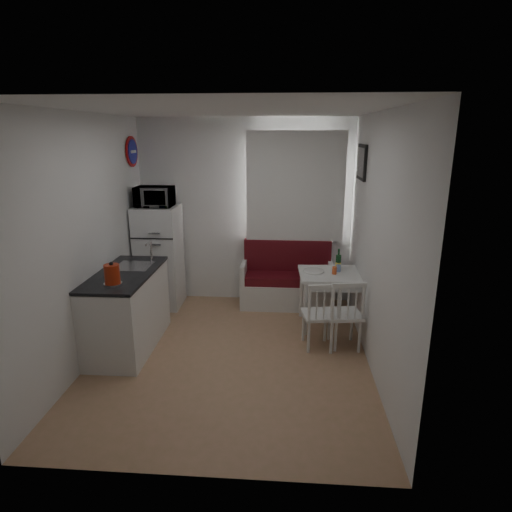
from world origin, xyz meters
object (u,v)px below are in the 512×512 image
at_px(microwave, 154,197).
at_px(bench, 287,285).
at_px(wine_bottle, 338,260).
at_px(chair_left, 321,309).
at_px(kettle, 112,274).
at_px(kitchen_counter, 128,309).
at_px(fridge, 160,257).
at_px(chair_right, 344,308).
at_px(dining_table, 338,279).

bearing_deg(microwave, bench, 5.11).
bearing_deg(wine_bottle, chair_left, -109.07).
bearing_deg(bench, microwave, -174.89).
xyz_separation_m(chair_left, kettle, (-2.14, -0.51, 0.52)).
bearing_deg(kitchen_counter, fridge, 89.10).
bearing_deg(kitchen_counter, microwave, 89.06).
bearing_deg(kitchen_counter, kettle, -83.54).
height_order(kitchen_counter, microwave, microwave).
bearing_deg(chair_right, chair_left, 170.69).
height_order(bench, chair_left, bench).
height_order(chair_left, chair_right, chair_right).
bearing_deg(dining_table, fridge, 165.09).
relative_size(microwave, wine_bottle, 1.73).
bearing_deg(chair_left, chair_right, -10.24).
height_order(chair_right, kettle, kettle).
distance_m(bench, chair_right, 1.45).
xyz_separation_m(kettle, wine_bottle, (2.40, 1.26, -0.17)).
distance_m(bench, kettle, 2.61).
height_order(chair_right, microwave, microwave).
relative_size(dining_table, chair_right, 2.17).
relative_size(chair_left, chair_right, 0.97).
distance_m(chair_right, wine_bottle, 0.83).
xyz_separation_m(chair_right, wine_bottle, (-0.00, 0.76, 0.33)).
xyz_separation_m(bench, kettle, (-1.76, -1.79, 0.71)).
xyz_separation_m(bench, dining_table, (0.63, -0.63, 0.32)).
relative_size(kitchen_counter, chair_right, 2.92).
bearing_deg(fridge, kitchen_counter, -90.90).
bearing_deg(fridge, chair_left, -28.45).
bearing_deg(wine_bottle, kitchen_counter, -161.44).
relative_size(chair_left, wine_bottle, 1.55).
distance_m(fridge, microwave, 0.85).
bearing_deg(dining_table, wine_bottle, 81.22).
bearing_deg(dining_table, kettle, -156.84).
xyz_separation_m(kitchen_counter, bench, (1.81, 1.35, -0.15)).
height_order(chair_left, kettle, kettle).
distance_m(chair_left, kettle, 2.26).
distance_m(bench, dining_table, 0.95).
height_order(dining_table, microwave, microwave).
bearing_deg(wine_bottle, fridge, 170.15).
relative_size(kitchen_counter, bench, 1.02).
bearing_deg(kettle, microwave, 91.05).
bearing_deg(wine_bottle, kettle, -152.30).
bearing_deg(chair_right, bench, 107.74).
height_order(kitchen_counter, dining_table, kitchen_counter).
bearing_deg(bench, kettle, -134.49).
xyz_separation_m(dining_table, microwave, (-2.42, 0.47, 0.94)).
bearing_deg(kitchen_counter, bench, 36.81).
height_order(bench, wine_bottle, wine_bottle).
bearing_deg(chair_left, fridge, 141.95).
height_order(kitchen_counter, wine_bottle, kitchen_counter).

